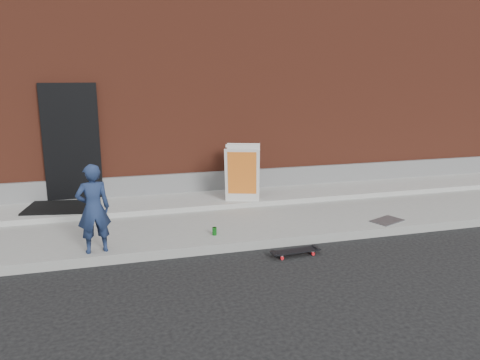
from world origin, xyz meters
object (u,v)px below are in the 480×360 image
object	(u,v)px
skateboard	(295,251)
pizza_sign	(243,173)
child	(93,209)
soda_can	(214,231)

from	to	relation	value
skateboard	pizza_sign	size ratio (longest dim) A/B	0.68
child	pizza_sign	distance (m)	3.30
soda_can	child	bearing A→B (deg)	-172.52
child	soda_can	world-z (taller)	child
pizza_sign	soda_can	size ratio (longest dim) A/B	8.50
child	skateboard	xyz separation A→B (m)	(2.90, -0.58, -0.74)
skateboard	child	bearing A→B (deg)	168.65
skateboard	soda_can	size ratio (longest dim) A/B	5.81
soda_can	pizza_sign	bearing A→B (deg)	59.84
child	pizza_sign	bearing A→B (deg)	-156.34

